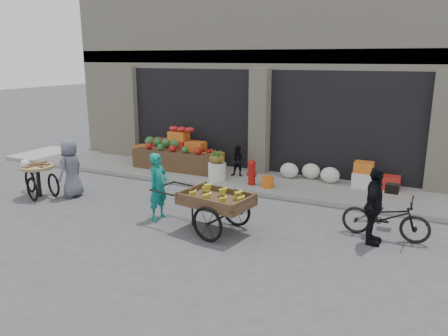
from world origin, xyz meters
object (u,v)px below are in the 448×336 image
at_px(orange_bucket, 268,182).
at_px(seated_person, 238,161).
at_px(pineapple_bin, 217,171).
at_px(vendor_grey, 71,168).
at_px(fire_hydrant, 252,171).
at_px(bicycle, 386,217).
at_px(vendor_woman, 158,186).
at_px(tricycle_cart, 38,176).
at_px(banana_cart, 214,197).
at_px(cyclist, 374,206).

distance_m(orange_bucket, seated_person, 1.42).
height_order(pineapple_bin, vendor_grey, vendor_grey).
xyz_separation_m(pineapple_bin, fire_hydrant, (1.10, -0.05, 0.13)).
height_order(seated_person, bicycle, seated_person).
xyz_separation_m(pineapple_bin, bicycle, (4.84, -2.05, 0.08)).
bearing_deg(seated_person, vendor_woman, -104.90).
bearing_deg(tricycle_cart, pineapple_bin, 58.53).
bearing_deg(vendor_woman, tricycle_cart, 95.87).
height_order(banana_cart, bicycle, banana_cart).
distance_m(seated_person, cyclist, 5.22).
relative_size(pineapple_bin, vendor_woman, 0.34).
height_order(orange_bucket, tricycle_cart, tricycle_cart).
height_order(orange_bucket, vendor_woman, vendor_woman).
relative_size(banana_cart, bicycle, 1.51).
bearing_deg(fire_hydrant, seated_person, 137.12).
bearing_deg(seated_person, fire_hydrant, -52.88).
height_order(bicycle, cyclist, cyclist).
relative_size(seated_person, bicycle, 0.54).
bearing_deg(banana_cart, cyclist, 23.71).
bearing_deg(pineapple_bin, vendor_grey, -136.44).
xyz_separation_m(orange_bucket, cyclist, (3.04, -2.35, 0.51)).
xyz_separation_m(tricycle_cart, cyclist, (8.33, 0.68, 0.21)).
relative_size(pineapple_bin, vendor_grey, 0.34).
bearing_deg(vendor_grey, cyclist, 88.57).
bearing_deg(fire_hydrant, tricycle_cart, -147.25).
bearing_deg(orange_bucket, pineapple_bin, 176.42).
bearing_deg(tricycle_cart, cyclist, 22.90).
relative_size(tricycle_cart, bicycle, 0.85).
bearing_deg(seated_person, bicycle, -40.84).
bearing_deg(bicycle, vendor_woman, 104.11).
bearing_deg(orange_bucket, tricycle_cart, -150.19).
relative_size(vendor_woman, bicycle, 0.89).
xyz_separation_m(vendor_grey, cyclist, (7.53, 0.30, 0.02)).
distance_m(banana_cart, tricycle_cart, 5.25).
relative_size(banana_cart, vendor_grey, 1.70).
xyz_separation_m(fire_hydrant, cyclist, (3.54, -2.40, 0.28)).
xyz_separation_m(fire_hydrant, seated_person, (-0.70, 0.65, 0.08)).
bearing_deg(orange_bucket, bicycle, -31.06).
height_order(banana_cart, vendor_grey, vendor_grey).
bearing_deg(tricycle_cart, fire_hydrant, 50.97).
bearing_deg(bicycle, fire_hydrant, 63.36).
height_order(pineapple_bin, banana_cart, banana_cart).
xyz_separation_m(orange_bucket, bicycle, (3.24, -1.95, 0.18)).
xyz_separation_m(vendor_woman, vendor_grey, (-2.97, 0.36, 0.00)).
bearing_deg(banana_cart, vendor_grey, -177.09).
xyz_separation_m(fire_hydrant, bicycle, (3.74, -2.00, -0.05)).
bearing_deg(cyclist, tricycle_cart, 96.18).
height_order(fire_hydrant, banana_cart, banana_cart).
xyz_separation_m(banana_cart, tricycle_cart, (-5.25, 0.11, -0.18)).
relative_size(fire_hydrant, tricycle_cart, 0.49).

